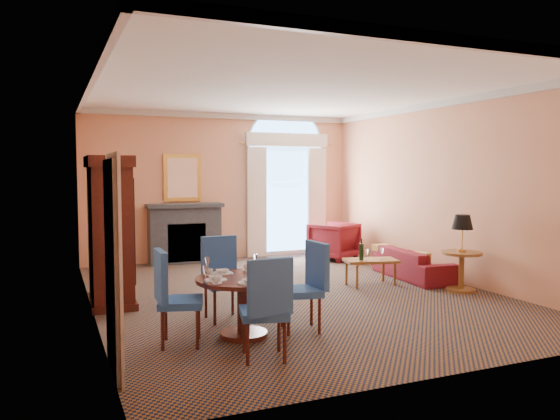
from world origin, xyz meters
name	(u,v)px	position (x,y,z in m)	size (l,w,h in m)	color
ground	(292,294)	(0.00, 0.00, 0.00)	(7.50, 7.50, 0.00)	#111D38
room_envelope	(275,137)	(-0.03, 0.67, 2.51)	(6.04, 7.52, 3.45)	#EA9B6F
armoire	(110,234)	(-2.72, 0.38, 1.04)	(0.62, 1.10, 2.16)	#3B140D
dining_table	(244,292)	(-1.45, -1.82, 0.54)	(1.12, 1.12, 0.91)	#3B140D
dining_chair_north	(221,272)	(-1.44, -0.93, 0.61)	(0.50, 0.50, 1.08)	#27549B
dining_chair_south	(267,302)	(-1.51, -2.72, 0.61)	(0.58, 0.58, 1.08)	#27549B
dining_chair_east	(309,280)	(-0.62, -1.87, 0.61)	(0.57, 0.57, 1.08)	#27549B
dining_chair_west	(171,291)	(-2.29, -1.83, 0.61)	(0.60, 0.60, 1.08)	#27549B
sofa	(414,263)	(2.55, 0.28, 0.27)	(1.85, 0.72, 0.54)	maroon
armchair	(334,241)	(2.21, 2.71, 0.41)	(0.87, 0.90, 0.82)	maroon
coffee_table	(370,261)	(1.49, 0.07, 0.42)	(0.97, 0.69, 0.81)	brown
side_table	(462,245)	(2.60, -0.89, 0.76)	(0.64, 0.64, 1.22)	brown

